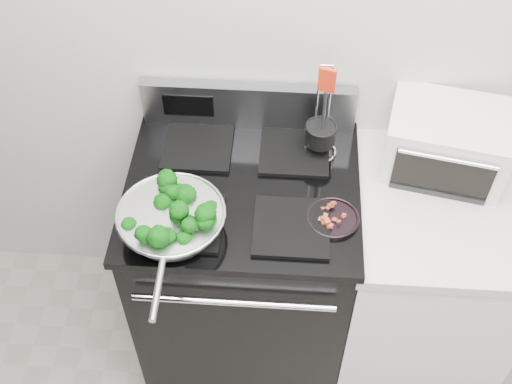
# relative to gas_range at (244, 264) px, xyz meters

# --- Properties ---
(back_wall) EXTENTS (4.00, 0.02, 2.70)m
(back_wall) POSITION_rel_gas_range_xyz_m (0.30, 0.34, 0.86)
(back_wall) COLOR beige
(back_wall) RESTS_ON ground
(gas_range) EXTENTS (0.79, 0.69, 1.13)m
(gas_range) POSITION_rel_gas_range_xyz_m (0.00, 0.00, 0.00)
(gas_range) COLOR black
(gas_range) RESTS_ON floor
(counter) EXTENTS (0.62, 0.68, 0.92)m
(counter) POSITION_rel_gas_range_xyz_m (0.68, -0.00, -0.03)
(counter) COLOR white
(counter) RESTS_ON floor
(skillet) EXTENTS (0.34, 0.54, 0.07)m
(skillet) POSITION_rel_gas_range_xyz_m (-0.20, -0.21, 0.52)
(skillet) COLOR silver
(skillet) RESTS_ON gas_range
(broccoli_pile) EXTENTS (0.27, 0.27, 0.09)m
(broccoli_pile) POSITION_rel_gas_range_xyz_m (-0.20, -0.20, 0.54)
(broccoli_pile) COLOR black
(broccoli_pile) RESTS_ON skillet
(bacon_plate) EXTENTS (0.17, 0.17, 0.04)m
(bacon_plate) POSITION_rel_gas_range_xyz_m (0.30, -0.13, 0.48)
(bacon_plate) COLOR black
(bacon_plate) RESTS_ON gas_range
(utensil_holder) EXTENTS (0.12, 0.12, 0.38)m
(utensil_holder) POSITION_rel_gas_range_xyz_m (0.26, 0.17, 0.53)
(utensil_holder) COLOR silver
(utensil_holder) RESTS_ON gas_range
(toaster_oven) EXTENTS (0.45, 0.37, 0.23)m
(toaster_oven) POSITION_rel_gas_range_xyz_m (0.68, 0.17, 0.55)
(toaster_oven) COLOR beige
(toaster_oven) RESTS_ON counter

